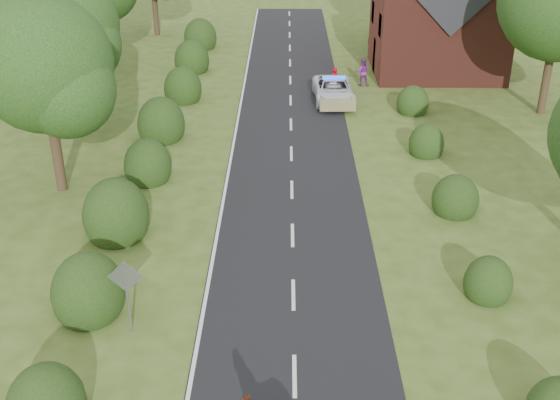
{
  "coord_description": "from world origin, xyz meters",
  "views": [
    {
      "loc": [
        -0.27,
        -15.39,
        13.35
      ],
      "look_at": [
        -0.48,
        8.46,
        1.3
      ],
      "focal_mm": 45.0,
      "sensor_mm": 36.0,
      "label": 1
    }
  ],
  "objects_px": {
    "road_sign": "(126,287)",
    "pedestrian_red": "(334,81)",
    "pedestrian_purple": "(362,72)",
    "police_van": "(334,90)"
  },
  "relations": [
    {
      "from": "pedestrian_purple",
      "to": "pedestrian_red",
      "type": "bearing_deg",
      "value": 41.78
    },
    {
      "from": "road_sign",
      "to": "pedestrian_red",
      "type": "relative_size",
      "value": 1.57
    },
    {
      "from": "police_van",
      "to": "pedestrian_purple",
      "type": "relative_size",
      "value": 2.84
    },
    {
      "from": "pedestrian_red",
      "to": "pedestrian_purple",
      "type": "relative_size",
      "value": 0.92
    },
    {
      "from": "police_van",
      "to": "pedestrian_red",
      "type": "height_order",
      "value": "pedestrian_red"
    },
    {
      "from": "road_sign",
      "to": "pedestrian_purple",
      "type": "xyz_separation_m",
      "value": [
        9.47,
        24.98,
        -0.78
      ]
    },
    {
      "from": "road_sign",
      "to": "pedestrian_purple",
      "type": "height_order",
      "value": "road_sign"
    },
    {
      "from": "road_sign",
      "to": "pedestrian_red",
      "type": "height_order",
      "value": "road_sign"
    },
    {
      "from": "pedestrian_purple",
      "to": "road_sign",
      "type": "bearing_deg",
      "value": 69.62
    },
    {
      "from": "pedestrian_red",
      "to": "police_van",
      "type": "bearing_deg",
      "value": 59.39
    }
  ]
}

